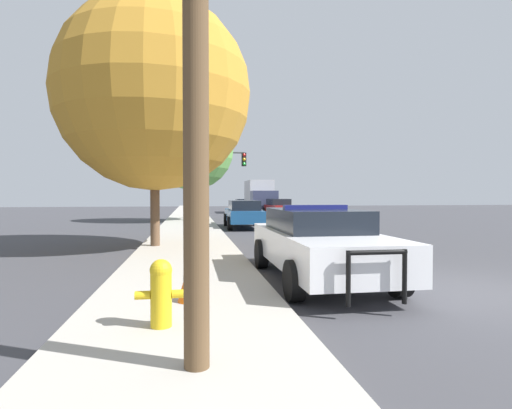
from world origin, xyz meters
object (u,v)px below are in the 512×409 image
(car_background_midblock, at_px, (244,213))
(car_background_distant, at_px, (243,204))
(box_truck, at_px, (260,196))
(tree_sidewalk_near, at_px, (154,94))
(traffic_light, at_px, (220,171))
(traffic_cone, at_px, (190,281))
(car_background_oncoming, at_px, (279,207))
(fire_hydrant, at_px, (161,291))
(police_car, at_px, (318,242))
(tree_sidewalk_mid, at_px, (192,148))

(car_background_midblock, height_order, car_background_distant, car_background_midblock)
(box_truck, bearing_deg, tree_sidewalk_near, 73.96)
(traffic_light, relative_size, traffic_cone, 7.35)
(traffic_light, xyz_separation_m, car_background_oncoming, (5.22, 5.58, -2.61))
(traffic_cone, bearing_deg, fire_hydrant, -107.07)
(traffic_light, height_order, box_truck, traffic_light)
(police_car, height_order, car_background_oncoming, police_car)
(police_car, bearing_deg, fire_hydrant, 44.35)
(traffic_light, bearing_deg, tree_sidewalk_mid, -161.73)
(traffic_cone, bearing_deg, car_background_midblock, 79.27)
(fire_hydrant, height_order, car_background_distant, car_background_distant)
(car_background_oncoming, bearing_deg, box_truck, -84.25)
(traffic_light, bearing_deg, traffic_cone, -95.59)
(traffic_cone, bearing_deg, tree_sidewalk_near, 98.99)
(tree_sidewalk_mid, xyz_separation_m, tree_sidewalk_near, (-1.23, -12.82, 0.20))
(car_background_midblock, distance_m, car_background_distant, 25.76)
(fire_hydrant, distance_m, car_background_midblock, 16.18)
(box_truck, distance_m, tree_sidewalk_mid, 13.48)
(car_background_oncoming, xyz_separation_m, car_background_midblock, (-4.42, -11.19, 0.02))
(car_background_midblock, xyz_separation_m, car_background_distant, (3.27, 25.55, -0.09))
(car_background_distant, distance_m, tree_sidewalk_near, 34.39)
(traffic_light, relative_size, car_background_midblock, 0.98)
(car_background_distant, height_order, box_truck, box_truck)
(traffic_light, bearing_deg, box_truck, 67.37)
(tree_sidewalk_near, bearing_deg, traffic_light, 77.05)
(car_background_midblock, xyz_separation_m, tree_sidewalk_mid, (-2.66, 4.99, 3.96))
(police_car, height_order, traffic_cone, police_car)
(car_background_midblock, height_order, traffic_cone, car_background_midblock)
(car_background_oncoming, relative_size, tree_sidewalk_mid, 0.63)
(fire_hydrant, distance_m, box_truck, 33.07)
(car_background_midblock, bearing_deg, traffic_cone, -99.29)
(car_background_midblock, distance_m, traffic_cone, 15.02)
(car_background_midblock, height_order, box_truck, box_truck)
(police_car, xyz_separation_m, car_background_oncoming, (4.60, 24.17, -0.03))
(fire_hydrant, distance_m, tree_sidewalk_mid, 21.28)
(car_background_distant, distance_m, tree_sidewalk_mid, 21.77)
(tree_sidewalk_near, bearing_deg, police_car, -54.25)
(fire_hydrant, xyz_separation_m, car_background_oncoming, (7.56, 27.06, 0.18))
(box_truck, xyz_separation_m, tree_sidewalk_mid, (-6.38, -11.47, 3.06))
(car_background_distant, height_order, traffic_cone, car_background_distant)
(car_background_oncoming, bearing_deg, car_background_distant, -87.24)
(fire_hydrant, xyz_separation_m, traffic_light, (2.33, 21.48, 2.79))
(traffic_cone, bearing_deg, car_background_distant, 81.44)
(police_car, height_order, car_background_distant, police_car)
(tree_sidewalk_mid, distance_m, traffic_cone, 20.21)
(car_background_oncoming, relative_size, car_background_midblock, 0.98)
(car_background_midblock, bearing_deg, tree_sidewalk_mid, 119.51)
(car_background_oncoming, relative_size, car_background_distant, 1.04)
(car_background_midblock, relative_size, car_background_distant, 1.05)
(police_car, distance_m, box_truck, 29.71)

